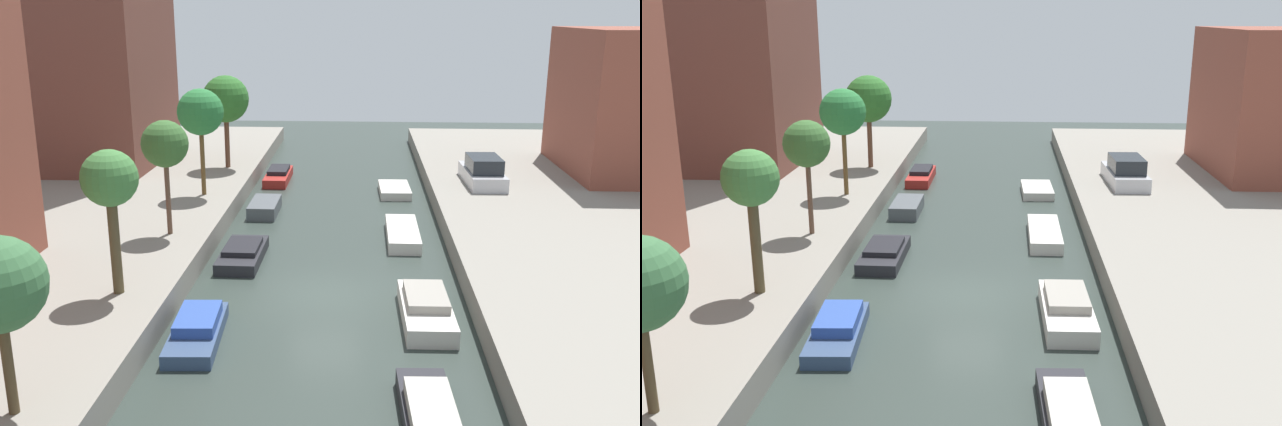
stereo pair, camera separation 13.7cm
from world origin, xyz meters
TOP-DOWN VIEW (x-y plane):
  - ground_plane at (0.00, 0.00)m, footprint 84.00×84.00m
  - apartment_tower_far at (-16.00, 17.83)m, footprint 10.00×9.90m
  - street_tree_2 at (-6.68, -2.64)m, footprint 1.82×1.82m
  - street_tree_3 at (-6.68, 3.75)m, footprint 1.91×1.91m
  - street_tree_4 at (-6.68, 10.27)m, footprint 2.29×2.29m
  - street_tree_5 at (-6.68, 16.81)m, footprint 2.72×2.72m
  - parked_car at (7.76, 13.42)m, footprint 1.97×4.76m
  - moored_boat_left_2 at (-3.82, -3.90)m, footprint 1.68×4.01m
  - moored_boat_left_3 at (-3.59, 3.39)m, footprint 1.68×3.95m
  - moored_boat_left_4 at (-3.63, 10.45)m, footprint 1.42×3.05m
  - moored_boat_left_5 at (-3.76, 17.59)m, footprint 1.40×4.28m
  - moored_boat_right_1 at (3.00, -8.54)m, footprint 1.49×4.56m
  - moored_boat_right_2 at (3.45, -2.01)m, footprint 1.69×4.29m
  - moored_boat_right_3 at (3.15, 6.58)m, footprint 1.41×4.47m
  - moored_boat_right_4 at (3.14, 14.80)m, footprint 1.77×3.31m

SIDE VIEW (x-z plane):
  - ground_plane at x=0.00m, z-range 0.00..0.00m
  - moored_boat_right_4 at x=3.14m, z-range 0.00..0.46m
  - moored_boat_right_3 at x=3.15m, z-range 0.00..0.54m
  - moored_boat_left_3 at x=-3.59m, z-range -0.05..0.65m
  - moored_boat_left_4 at x=-3.63m, z-range 0.00..0.65m
  - moored_boat_left_5 at x=-3.76m, z-range -0.05..0.72m
  - moored_boat_left_2 at x=-3.82m, z-range -0.07..0.74m
  - moored_boat_right_1 at x=3.00m, z-range -0.07..0.79m
  - moored_boat_right_2 at x=3.45m, z-range -0.07..0.85m
  - parked_car at x=7.76m, z-range 0.87..2.40m
  - street_tree_2 at x=-6.68m, z-range 2.34..7.11m
  - street_tree_3 at x=-6.68m, z-range 2.37..7.11m
  - street_tree_5 at x=-6.68m, z-range 2.31..7.70m
  - street_tree_4 at x=-6.68m, z-range 2.48..7.80m
  - apartment_tower_far at x=-16.00m, z-range 1.00..19.09m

